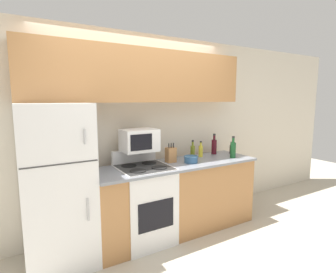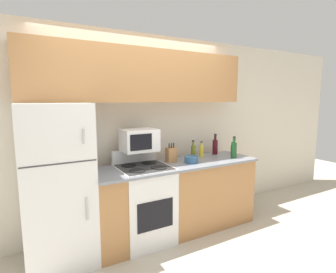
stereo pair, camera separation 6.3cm
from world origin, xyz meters
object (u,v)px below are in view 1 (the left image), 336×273
bottle_cooking_spray (201,151)px  knife_block (171,155)px  stove (144,203)px  bottle_soy_sauce (231,149)px  bowl (191,159)px  microwave (139,140)px  refrigerator (57,186)px  bottle_wine_red (214,146)px  bottle_olive_oil (193,152)px  bottle_wine_green (233,149)px

bottle_cooking_spray → knife_block: bearing=-173.2°
stove → bottle_soy_sauce: 1.54m
knife_block → bowl: bearing=-36.0°
microwave → bowl: microwave is taller
refrigerator → bottle_soy_sauce: bearing=0.1°
microwave → bowl: 0.70m
stove → bottle_soy_sauce: bottle_soy_sauce is taller
bottle_soy_sauce → refrigerator: bearing=-179.9°
refrigerator → microwave: size_ratio=3.98×
bottle_soy_sauce → bottle_wine_red: 0.26m
bottle_olive_oil → bottle_wine_green: size_ratio=0.87×
knife_block → bottle_olive_oil: bottle_olive_oil is taller
bottle_wine_red → bottle_olive_oil: bearing=-165.6°
stove → microwave: bearing=86.4°
bottle_soy_sauce → stove: bearing=-177.2°
bowl → bottle_olive_oil: bearing=47.9°
bottle_soy_sauce → bottle_olive_oil: (-0.71, -0.01, 0.03)m
stove → bowl: size_ratio=5.94×
bottle_wine_green → bottle_cooking_spray: bottle_wine_green is taller
refrigerator → microwave: refrigerator is taller
stove → bottle_wine_green: bottle_wine_green is taller
microwave → bowl: size_ratio=2.30×
stove → bottle_olive_oil: bearing=4.9°
knife_block → bottle_soy_sauce: (1.04, -0.00, -0.03)m
stove → bottle_cooking_spray: bottle_cooking_spray is taller
microwave → bottle_olive_oil: size_ratio=1.62×
bottle_olive_oil → bottle_wine_green: 0.57m
bottle_soy_sauce → bottle_cooking_spray: bottle_cooking_spray is taller
microwave → stove: bearing=-93.6°
knife_block → bottle_wine_green: bottle_wine_green is taller
bottle_wine_red → bottle_wine_green: bearing=-79.5°
refrigerator → knife_block: refrigerator is taller
stove → bottle_olive_oil: size_ratio=4.17×
bottle_olive_oil → bowl: bearing=-132.1°
refrigerator → bottle_soy_sauce: size_ratio=9.30×
stove → bottle_wine_red: bottle_wine_red is taller
bottle_soy_sauce → bottle_wine_green: size_ratio=0.60×
microwave → bottle_wine_red: bearing=2.2°
knife_block → bottle_olive_oil: size_ratio=0.96×
microwave → knife_block: (0.41, -0.06, -0.21)m
bottle_cooking_spray → bottle_wine_red: bottle_wine_red is taller
refrigerator → bowl: size_ratio=9.17×
refrigerator → stove: bearing=-3.9°
microwave → bottle_wine_green: size_ratio=1.40×
bottle_olive_oil → knife_block: bearing=178.2°
microwave → bottle_wine_red: size_ratio=1.40×
microwave → bottle_cooking_spray: 0.96m
bottle_cooking_spray → microwave: bearing=180.0°
bottle_soy_sauce → bottle_wine_green: 0.28m
refrigerator → bottle_wine_red: bearing=3.2°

